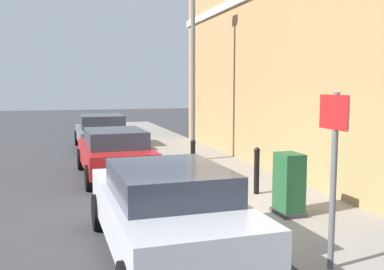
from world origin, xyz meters
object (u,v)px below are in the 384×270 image
object	(u,v)px
car_silver	(166,209)
utility_cabinet	(289,186)
bollard_near_cabinet	(257,169)
bollard_far_kerb	(193,159)
car_grey	(102,131)
lamppost	(193,61)
car_red	(115,152)
street_sign	(334,154)

from	to	relation	value
car_silver	utility_cabinet	xyz separation A→B (m)	(2.57, 1.01, -0.06)
utility_cabinet	bollard_near_cabinet	distance (m)	1.61
bollard_near_cabinet	bollard_far_kerb	bearing A→B (deg)	119.05
car_silver	bollard_near_cabinet	bearing A→B (deg)	-46.83
car_silver	car_grey	xyz separation A→B (m)	(0.09, 11.55, -0.01)
bollard_far_kerb	lamppost	size ratio (longest dim) A/B	0.18
car_red	street_sign	size ratio (longest dim) A/B	1.73
car_silver	car_grey	size ratio (longest dim) A/B	1.00
utility_cabinet	street_sign	xyz separation A→B (m)	(-0.69, -2.33, 0.98)
utility_cabinet	car_red	bearing A→B (deg)	117.75
car_red	bollard_near_cabinet	xyz separation A→B (m)	(2.71, -3.35, -0.01)
utility_cabinet	bollard_far_kerb	bearing A→B (deg)	104.39
street_sign	utility_cabinet	bearing A→B (deg)	73.59
utility_cabinet	street_sign	world-z (taller)	street_sign
street_sign	lamppost	size ratio (longest dim) A/B	0.40
car_red	utility_cabinet	size ratio (longest dim) A/B	3.46
car_silver	car_grey	world-z (taller)	car_silver
car_grey	car_red	bearing A→B (deg)	178.08
street_sign	bollard_far_kerb	bearing A→B (deg)	91.68
car_silver	bollard_far_kerb	distance (m)	4.66
car_silver	bollard_near_cabinet	distance (m)	3.74
utility_cabinet	street_sign	distance (m)	2.62
car_red	bollard_near_cabinet	distance (m)	4.31
car_silver	utility_cabinet	distance (m)	2.76
bollard_far_kerb	street_sign	bearing A→B (deg)	-88.32
car_silver	car_red	world-z (taller)	car_silver
car_red	car_grey	distance (m)	5.58
bollard_far_kerb	car_silver	bearing A→B (deg)	-111.64
utility_cabinet	bollard_near_cabinet	size ratio (longest dim) A/B	1.11
car_silver	street_sign	size ratio (longest dim) A/B	1.84
car_silver	lamppost	xyz separation A→B (m)	(2.60, 7.25, 2.56)
bollard_near_cabinet	lamppost	xyz separation A→B (m)	(-0.07, 4.63, 2.60)
car_red	street_sign	bearing A→B (deg)	-166.75
car_silver	car_red	xyz separation A→B (m)	(-0.04, 5.97, -0.03)
bollard_near_cabinet	bollard_far_kerb	xyz separation A→B (m)	(-0.95, 1.71, 0.00)
bollard_near_cabinet	street_sign	bearing A→B (deg)	-101.29
car_silver	car_grey	bearing A→B (deg)	-1.73
car_silver	lamppost	world-z (taller)	lamppost
car_red	utility_cabinet	xyz separation A→B (m)	(2.61, -4.96, -0.04)
utility_cabinet	lamppost	distance (m)	6.77
street_sign	lamppost	xyz separation A→B (m)	(0.72, 8.57, 1.64)
car_red	car_grey	bearing A→B (deg)	-2.91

